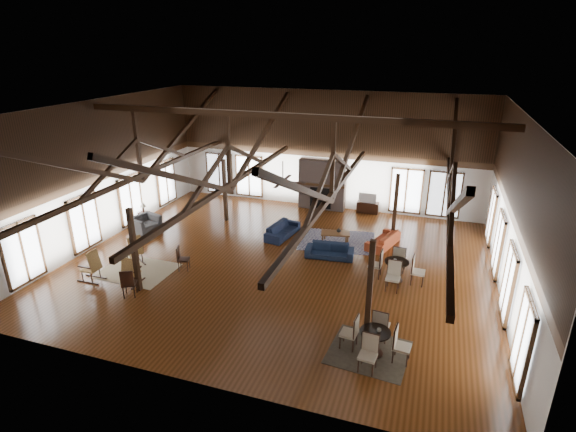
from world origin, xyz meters
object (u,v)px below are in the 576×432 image
(sofa_navy_front, at_px, (330,251))
(coffee_table, at_px, (335,234))
(sofa_orange, at_px, (383,239))
(cafe_table_near, at_px, (375,338))
(sofa_navy_left, at_px, (282,230))
(tv_console, at_px, (368,207))
(cafe_table_far, at_px, (396,267))
(armchair, at_px, (145,224))

(sofa_navy_front, height_order, coffee_table, sofa_navy_front)
(sofa_orange, relative_size, cafe_table_near, 1.00)
(cafe_table_near, bearing_deg, sofa_navy_left, 126.36)
(sofa_navy_front, distance_m, coffee_table, 1.48)
(tv_console, bearing_deg, cafe_table_far, -72.67)
(coffee_table, bearing_deg, sofa_navy_left, 169.88)
(sofa_navy_left, relative_size, coffee_table, 1.53)
(sofa_navy_left, distance_m, coffee_table, 2.40)
(armchair, relative_size, cafe_table_far, 0.57)
(sofa_navy_front, bearing_deg, coffee_table, 88.05)
(sofa_navy_front, distance_m, cafe_table_near, 6.11)
(cafe_table_far, relative_size, tv_console, 1.89)
(sofa_navy_front, height_order, tv_console, sofa_navy_front)
(cafe_table_near, xyz_separation_m, cafe_table_far, (0.13, 4.45, 0.02))
(cafe_table_near, xyz_separation_m, tv_console, (-1.96, 11.15, -0.24))
(sofa_navy_left, xyz_separation_m, cafe_table_far, (5.23, -2.47, 0.24))
(sofa_orange, xyz_separation_m, cafe_table_far, (0.82, -2.88, 0.24))
(armchair, relative_size, tv_console, 1.08)
(sofa_navy_left, height_order, armchair, armchair)
(coffee_table, xyz_separation_m, cafe_table_near, (2.70, -7.00, 0.10))
(sofa_navy_front, height_order, cafe_table_near, cafe_table_near)
(coffee_table, height_order, armchair, armchair)
(sofa_navy_front, bearing_deg, armchair, 175.22)
(coffee_table, relative_size, tv_console, 1.22)
(sofa_navy_left, bearing_deg, tv_console, -27.42)
(coffee_table, bearing_deg, sofa_navy_front, -98.08)
(coffee_table, relative_size, armchair, 1.13)
(sofa_navy_front, height_order, cafe_table_far, cafe_table_far)
(armchair, bearing_deg, sofa_navy_front, -70.87)
(cafe_table_near, height_order, tv_console, cafe_table_near)
(sofa_navy_front, relative_size, cafe_table_near, 0.96)
(sofa_navy_front, distance_m, armchair, 8.60)
(cafe_table_far, height_order, tv_console, cafe_table_far)
(sofa_navy_left, bearing_deg, cafe_table_far, -106.08)
(armchair, bearing_deg, tv_console, -39.87)
(cafe_table_far, bearing_deg, tv_console, 107.33)
(cafe_table_far, xyz_separation_m, tv_console, (-2.09, 6.70, -0.26))
(sofa_orange, bearing_deg, tv_console, -144.01)
(sofa_orange, height_order, cafe_table_far, cafe_table_far)
(cafe_table_far, bearing_deg, cafe_table_near, -91.72)
(armchair, height_order, cafe_table_near, cafe_table_near)
(sofa_navy_front, xyz_separation_m, sofa_navy_left, (-2.50, 1.40, 0.02))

